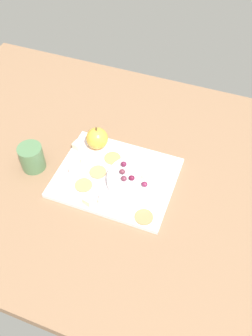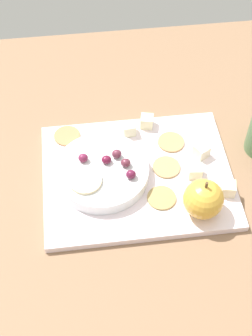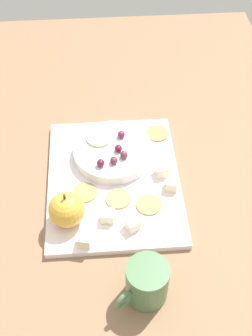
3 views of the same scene
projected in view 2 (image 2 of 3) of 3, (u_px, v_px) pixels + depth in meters
table at (158, 198)px, 91.16cm from camera, size 141.18×98.91×3.69cm
platter at (137, 176)px, 91.18cm from camera, size 35.22×27.80×1.42cm
serving_dish at (102, 172)px, 89.24cm from camera, size 17.33×17.33×2.52cm
apple_whole at (203, 199)px, 82.81cm from camera, size 7.05×7.05×7.05cm
apple_stem at (207, 185)px, 79.55cm from camera, size 0.50×0.50×1.20cm
cheese_cube_0 at (147, 121)px, 97.15cm from camera, size 2.96×2.96×2.45cm
cheese_cube_1 at (202, 151)px, 92.38cm from camera, size 3.33×3.33×2.45cm
cheese_cube_2 at (195, 171)px, 89.42cm from camera, size 2.74×2.74×2.45cm
cheese_cube_3 at (129, 129)px, 95.91cm from camera, size 2.71×2.71×2.45cm
cheese_cube_4 at (228, 189)px, 86.98cm from camera, size 2.93×2.93×2.45cm
cracker_0 at (162, 198)px, 86.97cm from camera, size 5.20×5.20×0.40cm
cracker_1 at (171, 142)px, 95.11cm from camera, size 5.20×5.20×0.40cm
cracker_2 at (67, 136)px, 96.11cm from camera, size 5.20×5.20×0.40cm
cracker_3 at (166, 167)px, 91.26cm from camera, size 5.20×5.20×0.40cm
grape_0 at (83, 158)px, 88.67cm from camera, size 1.82×1.63×1.58cm
grape_1 at (106, 160)px, 88.47cm from camera, size 1.82×1.63×1.49cm
grape_2 at (131, 174)px, 86.27cm from camera, size 1.82×1.63×1.68cm
grape_3 at (117, 154)px, 89.20cm from camera, size 1.82×1.63×1.66cm
grape_4 at (126, 163)px, 87.99cm from camera, size 1.82×1.63×1.54cm
apple_slice_0 at (86, 181)px, 86.08cm from camera, size 5.88×5.88×0.60cm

